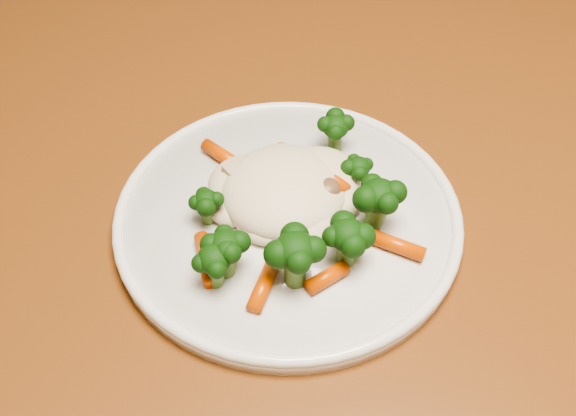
# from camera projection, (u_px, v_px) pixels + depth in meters

# --- Properties ---
(dining_table) EXTENTS (1.21, 0.87, 0.75)m
(dining_table) POSITION_uv_depth(u_px,v_px,m) (370.00, 257.00, 0.70)
(dining_table) COLOR brown
(dining_table) RESTS_ON ground
(plate) EXTENTS (0.28, 0.28, 0.01)m
(plate) POSITION_uv_depth(u_px,v_px,m) (288.00, 219.00, 0.59)
(plate) COLOR white
(plate) RESTS_ON dining_table
(meal) EXTENTS (0.18, 0.19, 0.05)m
(meal) POSITION_uv_depth(u_px,v_px,m) (293.00, 202.00, 0.56)
(meal) COLOR beige
(meal) RESTS_ON plate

